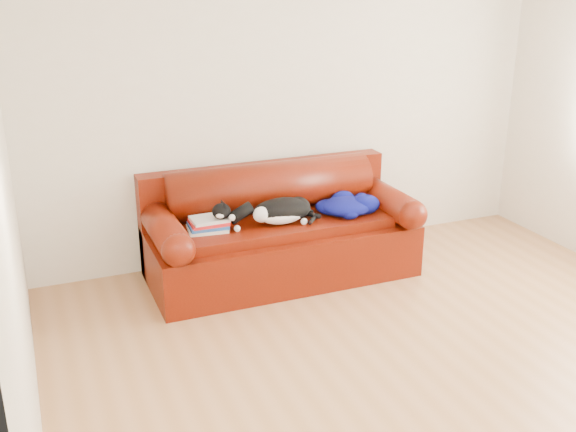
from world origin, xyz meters
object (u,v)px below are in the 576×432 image
blanket (347,205)px  cat (281,211)px  sofa_base (281,248)px  book_stack (208,224)px

blanket → cat: bearing=-178.4°
sofa_base → cat: size_ratio=3.06×
sofa_base → blanket: (0.53, -0.10, 0.33)m
sofa_base → cat: 0.38m
cat → book_stack: bearing=170.0°
cat → blanket: bearing=-2.0°
book_stack → sofa_base: bearing=4.6°
cat → sofa_base: bearing=66.4°
sofa_base → book_stack: size_ratio=6.66×
sofa_base → blanket: blanket is taller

